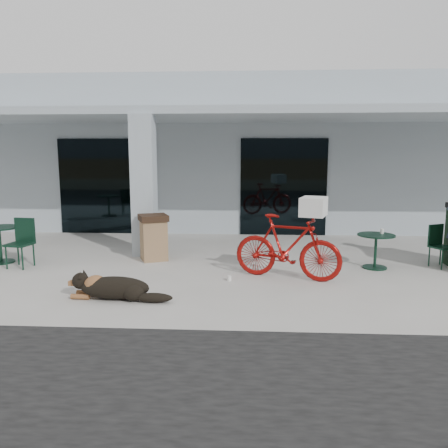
# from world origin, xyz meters

# --- Properties ---
(ground) EXTENTS (80.00, 80.00, 0.00)m
(ground) POSITION_xyz_m (0.00, 0.00, 0.00)
(ground) COLOR #B8B4AD
(ground) RESTS_ON ground
(building) EXTENTS (22.00, 7.00, 4.50)m
(building) POSITION_xyz_m (0.00, 8.50, 2.25)
(building) COLOR #A8B5BE
(building) RESTS_ON ground
(storefront_glass_left) EXTENTS (2.80, 0.06, 2.70)m
(storefront_glass_left) POSITION_xyz_m (-3.20, 4.98, 1.35)
(storefront_glass_left) COLOR black
(storefront_glass_left) RESTS_ON ground
(storefront_glass_right) EXTENTS (2.40, 0.06, 2.70)m
(storefront_glass_right) POSITION_xyz_m (1.80, 4.98, 1.35)
(storefront_glass_right) COLOR black
(storefront_glass_right) RESTS_ON ground
(column) EXTENTS (0.50, 0.50, 3.12)m
(column) POSITION_xyz_m (-1.50, 2.30, 1.56)
(column) COLOR #A8B5BE
(column) RESTS_ON ground
(overhang) EXTENTS (22.00, 2.80, 0.18)m
(overhang) POSITION_xyz_m (0.00, 3.60, 3.21)
(overhang) COLOR #A8B5BE
(overhang) RESTS_ON column
(bicycle) EXTENTS (2.04, 1.16, 1.18)m
(bicycle) POSITION_xyz_m (1.55, 0.50, 0.59)
(bicycle) COLOR maroon
(bicycle) RESTS_ON ground
(laundry_basket) EXTENTS (0.57, 0.66, 0.33)m
(laundry_basket) POSITION_xyz_m (1.97, 0.36, 1.35)
(laundry_basket) COLOR white
(laundry_basket) RESTS_ON bicycle
(dog) EXTENTS (1.28, 0.51, 0.42)m
(dog) POSITION_xyz_m (-1.24, -0.84, 0.21)
(dog) COLOR black
(dog) RESTS_ON ground
(cup_near_dog) EXTENTS (0.09, 0.09, 0.09)m
(cup_near_dog) POSITION_xyz_m (0.50, 0.29, 0.05)
(cup_near_dog) COLOR white
(cup_near_dog) RESTS_ON ground
(cafe_table_near) EXTENTS (0.93, 0.93, 0.76)m
(cafe_table_near) POSITION_xyz_m (-4.36, 1.36, 0.38)
(cafe_table_near) COLOR #123525
(cafe_table_near) RESTS_ON ground
(cafe_chair_near) EXTENTS (0.51, 0.55, 0.98)m
(cafe_chair_near) POSITION_xyz_m (-3.75, 1.00, 0.49)
(cafe_chair_near) COLOR #123525
(cafe_chair_near) RESTS_ON ground
(cafe_table_far) EXTENTS (0.79, 0.79, 0.69)m
(cafe_table_far) POSITION_xyz_m (3.37, 1.35, 0.34)
(cafe_table_far) COLOR #123525
(cafe_table_far) RESTS_ON ground
(cafe_chair_far_a) EXTENTS (0.53, 0.55, 0.85)m
(cafe_chair_far_a) POSITION_xyz_m (4.72, 1.50, 0.43)
(cafe_chair_far_a) COLOR #123525
(cafe_chair_far_a) RESTS_ON ground
(cup_on_table) EXTENTS (0.08, 0.08, 0.10)m
(cup_on_table) POSITION_xyz_m (3.51, 1.46, 0.73)
(cup_on_table) COLOR white
(cup_on_table) RESTS_ON cafe_table_far
(trash_receptacle) EXTENTS (0.76, 0.76, 0.98)m
(trash_receptacle) POSITION_xyz_m (-1.20, 1.80, 0.49)
(trash_receptacle) COLOR olive
(trash_receptacle) RESTS_ON ground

